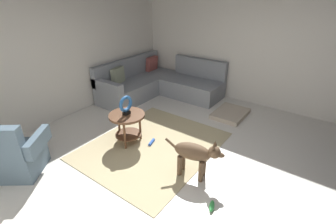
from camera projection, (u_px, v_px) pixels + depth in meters
ground_plane at (183, 168)px, 3.71m from camera, size 6.00×6.00×0.10m
wall_back at (54, 51)px, 4.62m from camera, size 6.00×0.12×2.70m
wall_right at (259, 44)px, 5.21m from camera, size 0.12×6.00×2.70m
area_rug at (153, 145)px, 4.16m from camera, size 2.30×1.90×0.01m
sectional_couch at (158, 84)px, 6.05m from camera, size 2.20×2.25×0.88m
armchair at (14, 155)px, 3.39m from camera, size 0.96×1.00×0.88m
side_table at (127, 121)px, 4.09m from camera, size 0.60×0.60×0.54m
torus_sculpture at (126, 105)px, 3.96m from camera, size 0.28×0.08×0.33m
dog_bed_mat at (230, 114)px, 5.14m from camera, size 0.80×0.60×0.09m
dog at (195, 154)px, 3.33m from camera, size 0.33×0.84×0.63m
dog_toy_rope at (152, 142)px, 4.21m from camera, size 0.19×0.10×0.05m
dog_toy_bone at (212, 206)px, 2.96m from camera, size 0.19×0.12×0.06m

